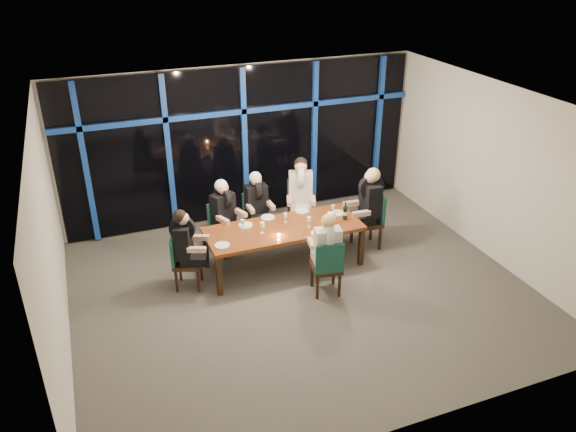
{
  "coord_description": "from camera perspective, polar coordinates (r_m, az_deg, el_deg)",
  "views": [
    {
      "loc": [
        -2.91,
        -6.89,
        5.1
      ],
      "look_at": [
        0.0,
        0.6,
        1.05
      ],
      "focal_mm": 35.0,
      "sensor_mm": 36.0,
      "label": 1
    }
  ],
  "objects": [
    {
      "name": "diner_near_mid",
      "position": [
        8.57,
        3.99,
        -2.59
      ],
      "size": [
        0.52,
        0.63,
        0.93
      ],
      "rotation": [
        0.0,
        0.0,
        2.96
      ],
      "color": "silver",
      "rests_on": "ground"
    },
    {
      "name": "chair_far_left",
      "position": [
        9.93,
        -6.68,
        -0.86
      ],
      "size": [
        0.58,
        0.58,
        0.95
      ],
      "rotation": [
        0.0,
        0.0,
        0.4
      ],
      "color": "black",
      "rests_on": "ground"
    },
    {
      "name": "wine_glass_b",
      "position": [
        9.41,
        -0.25,
        0.04
      ],
      "size": [
        0.06,
        0.06,
        0.16
      ],
      "color": "white",
      "rests_on": "dining_table"
    },
    {
      "name": "plate_far_mid",
      "position": [
        9.61,
        -2.06,
        -0.14
      ],
      "size": [
        0.24,
        0.24,
        0.01
      ],
      "primitive_type": "cylinder",
      "color": "white",
      "rests_on": "dining_table"
    },
    {
      "name": "room",
      "position": [
        8.09,
        1.54,
        4.39
      ],
      "size": [
        7.04,
        7.0,
        3.02
      ],
      "color": "#5B5750",
      "rests_on": "ground"
    },
    {
      "name": "wine_glass_c",
      "position": [
        9.26,
        2.15,
        -0.38
      ],
      "size": [
        0.07,
        0.07,
        0.18
      ],
      "color": "silver",
      "rests_on": "dining_table"
    },
    {
      "name": "chair_end_left",
      "position": [
        9.03,
        -10.69,
        -4.24
      ],
      "size": [
        0.56,
        0.56,
        0.93
      ],
      "rotation": [
        0.0,
        0.0,
        1.2
      ],
      "color": "black",
      "rests_on": "ground"
    },
    {
      "name": "water_pitcher",
      "position": [
        9.37,
        4.36,
        -0.26
      ],
      "size": [
        0.13,
        0.12,
        0.21
      ],
      "rotation": [
        0.0,
        0.0,
        0.28
      ],
      "color": "silver",
      "rests_on": "dining_table"
    },
    {
      "name": "chair_end_right",
      "position": [
        10.12,
        8.48,
        -0.11
      ],
      "size": [
        0.51,
        0.51,
        1.03
      ],
      "rotation": [
        0.0,
        0.0,
        4.64
      ],
      "color": "black",
      "rests_on": "ground"
    },
    {
      "name": "tea_light",
      "position": [
        9.02,
        -0.95,
        -1.96
      ],
      "size": [
        0.05,
        0.05,
        0.03
      ],
      "primitive_type": "cylinder",
      "color": "#FFA94C",
      "rests_on": "dining_table"
    },
    {
      "name": "diner_far_left",
      "position": [
        9.7,
        -6.5,
        0.95
      ],
      "size": [
        0.59,
        0.65,
        0.92
      ],
      "rotation": [
        0.0,
        0.0,
        0.4
      ],
      "color": "black",
      "rests_on": "ground"
    },
    {
      "name": "chair_near_mid",
      "position": [
        8.69,
        4.05,
        -5.02
      ],
      "size": [
        0.51,
        0.51,
        0.95
      ],
      "rotation": [
        0.0,
        0.0,
        2.96
      ],
      "color": "black",
      "rests_on": "ground"
    },
    {
      "name": "diner_far_mid",
      "position": [
        10.03,
        -3.18,
        1.87
      ],
      "size": [
        0.46,
        0.58,
        0.9
      ],
      "rotation": [
        0.0,
        0.0,
        0.01
      ],
      "color": "black",
      "rests_on": "ground"
    },
    {
      "name": "chair_far_mid",
      "position": [
        10.26,
        -3.28,
        0.17
      ],
      "size": [
        0.44,
        0.44,
        0.93
      ],
      "rotation": [
        0.0,
        0.0,
        0.01
      ],
      "color": "black",
      "rests_on": "ground"
    },
    {
      "name": "wine_bottle",
      "position": [
        9.54,
        5.81,
        0.33
      ],
      "size": [
        0.08,
        0.08,
        0.33
      ],
      "rotation": [
        0.0,
        0.0,
        0.28
      ],
      "color": "black",
      "rests_on": "dining_table"
    },
    {
      "name": "plate_near_mid",
      "position": [
        9.12,
        3.07,
        -1.73
      ],
      "size": [
        0.24,
        0.24,
        0.01
      ],
      "primitive_type": "cylinder",
      "color": "white",
      "rests_on": "dining_table"
    },
    {
      "name": "diner_end_right",
      "position": [
        9.91,
        8.18,
        1.93
      ],
      "size": [
        0.66,
        0.53,
        1.01
      ],
      "rotation": [
        0.0,
        0.0,
        4.64
      ],
      "color": "black",
      "rests_on": "ground"
    },
    {
      "name": "plate_end_left",
      "position": [
        8.81,
        -6.71,
        -2.97
      ],
      "size": [
        0.24,
        0.24,
        0.01
      ],
      "primitive_type": "cylinder",
      "color": "white",
      "rests_on": "dining_table"
    },
    {
      "name": "wine_glass_d",
      "position": [
        9.23,
        -4.66,
        -0.62
      ],
      "size": [
        0.07,
        0.07,
        0.17
      ],
      "color": "silver",
      "rests_on": "dining_table"
    },
    {
      "name": "plate_far_right",
      "position": [
        9.83,
        1.44,
        0.54
      ],
      "size": [
        0.24,
        0.24,
        0.01
      ],
      "primitive_type": "cylinder",
      "color": "white",
      "rests_on": "dining_table"
    },
    {
      "name": "window_wall",
      "position": [
        10.85,
        -4.45,
        7.56
      ],
      "size": [
        6.86,
        0.43,
        2.94
      ],
      "color": "black",
      "rests_on": "ground"
    },
    {
      "name": "dining_table",
      "position": [
        9.33,
        -0.44,
        -1.5
      ],
      "size": [
        2.6,
        1.0,
        0.75
      ],
      "color": "brown",
      "rests_on": "ground"
    },
    {
      "name": "plate_far_left",
      "position": [
        9.37,
        -4.33,
        -0.93
      ],
      "size": [
        0.24,
        0.24,
        0.01
      ],
      "primitive_type": "cylinder",
      "color": "white",
      "rests_on": "dining_table"
    },
    {
      "name": "chair_far_right",
      "position": [
        10.5,
        1.25,
        1.22
      ],
      "size": [
        0.61,
        0.61,
        1.03
      ],
      "rotation": [
        0.0,
        0.0,
        -0.34
      ],
      "color": "black",
      "rests_on": "ground"
    },
    {
      "name": "wine_glass_e",
      "position": [
        9.72,
        4.61,
        0.87
      ],
      "size": [
        0.06,
        0.06,
        0.16
      ],
      "color": "silver",
      "rests_on": "dining_table"
    },
    {
      "name": "plate_end_right",
      "position": [
        9.8,
        5.1,
        0.32
      ],
      "size": [
        0.24,
        0.24,
        0.01
      ],
      "primitive_type": "cylinder",
      "color": "white",
      "rests_on": "dining_table"
    },
    {
      "name": "wine_glass_a",
      "position": [
        9.06,
        -2.64,
        -0.96
      ],
      "size": [
        0.08,
        0.08,
        0.19
      ],
      "color": "silver",
      "rests_on": "dining_table"
    },
    {
      "name": "diner_end_left",
      "position": [
        8.84,
        -10.39,
        -2.19
      ],
      "size": [
        0.64,
        0.57,
        0.91
      ],
      "rotation": [
        0.0,
        0.0,
        1.2
      ],
      "color": "black",
      "rests_on": "ground"
    },
    {
      "name": "diner_far_right",
      "position": [
        10.25,
        1.3,
        3.07
      ],
      "size": [
        0.62,
        0.71,
        1.01
      ],
      "rotation": [
        0.0,
        0.0,
        -0.34
      ],
      "color": "silver",
      "rests_on": "ground"
    }
  ]
}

